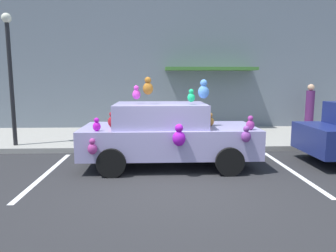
{
  "coord_description": "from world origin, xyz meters",
  "views": [
    {
      "loc": [
        -0.38,
        -5.91,
        2.1
      ],
      "look_at": [
        -0.04,
        2.2,
        0.9
      ],
      "focal_mm": 33.19,
      "sensor_mm": 36.0,
      "label": 1
    }
  ],
  "objects_px": {
    "teddy_bear_on_sidewalk": "(160,131)",
    "pedestrian_near_shopfront": "(310,108)",
    "street_lamp_post": "(10,66)",
    "plush_covered_car": "(167,134)"
  },
  "relations": [
    {
      "from": "teddy_bear_on_sidewalk",
      "to": "pedestrian_near_shopfront",
      "type": "bearing_deg",
      "value": 22.18
    },
    {
      "from": "teddy_bear_on_sidewalk",
      "to": "pedestrian_near_shopfront",
      "type": "relative_size",
      "value": 0.41
    },
    {
      "from": "street_lamp_post",
      "to": "plush_covered_car",
      "type": "bearing_deg",
      "value": -22.88
    },
    {
      "from": "pedestrian_near_shopfront",
      "to": "teddy_bear_on_sidewalk",
      "type": "bearing_deg",
      "value": -157.82
    },
    {
      "from": "plush_covered_car",
      "to": "street_lamp_post",
      "type": "xyz_separation_m",
      "value": [
        -4.52,
        1.91,
        1.71
      ]
    },
    {
      "from": "plush_covered_car",
      "to": "teddy_bear_on_sidewalk",
      "type": "height_order",
      "value": "plush_covered_car"
    },
    {
      "from": "street_lamp_post",
      "to": "pedestrian_near_shopfront",
      "type": "xyz_separation_m",
      "value": [
        10.43,
        2.74,
        -1.51
      ]
    },
    {
      "from": "teddy_bear_on_sidewalk",
      "to": "pedestrian_near_shopfront",
      "type": "height_order",
      "value": "pedestrian_near_shopfront"
    },
    {
      "from": "teddy_bear_on_sidewalk",
      "to": "pedestrian_near_shopfront",
      "type": "distance_m",
      "value": 6.53
    },
    {
      "from": "plush_covered_car",
      "to": "pedestrian_near_shopfront",
      "type": "distance_m",
      "value": 7.52
    }
  ]
}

